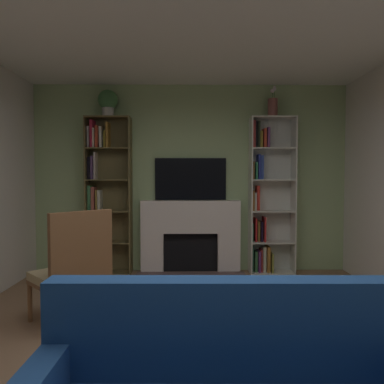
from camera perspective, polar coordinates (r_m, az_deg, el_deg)
ground_plane at (r=3.06m, az=0.31°, el=-25.33°), size 7.11×7.11×0.00m
wall_back_accent at (r=5.70m, az=-0.23°, el=2.06°), size 4.76×0.06×2.78m
fireplace at (r=5.63m, az=-0.22°, el=-6.44°), size 1.56×0.51×1.06m
tv at (r=5.64m, az=-0.23°, el=1.97°), size 1.05×0.06×0.62m
bookshelf_left at (r=5.71m, az=-13.10°, el=-0.22°), size 0.65×0.28×2.28m
bookshelf_right at (r=5.69m, az=11.11°, el=-0.98°), size 0.65×0.31×2.28m
potted_plant at (r=5.74m, az=-12.55°, el=13.15°), size 0.29×0.29×0.39m
vase_with_flowers at (r=5.75m, az=12.07°, el=12.46°), size 0.14×0.14×0.45m
armchair at (r=3.87m, az=-17.37°, el=-10.90°), size 0.84×0.83×1.10m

